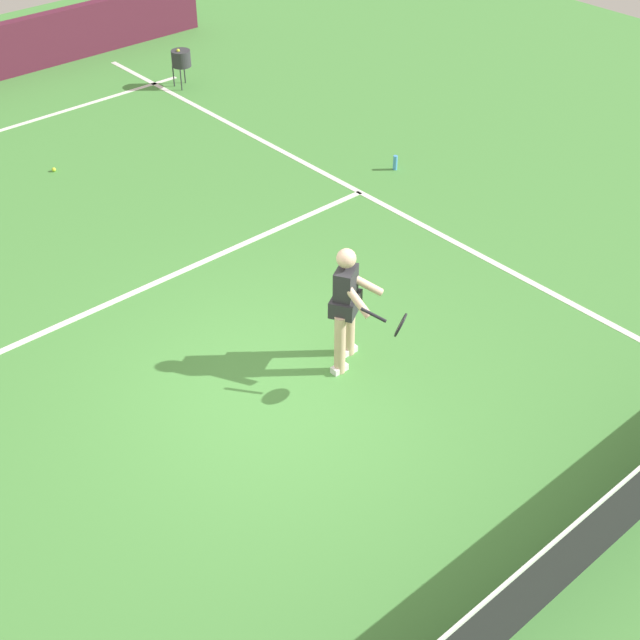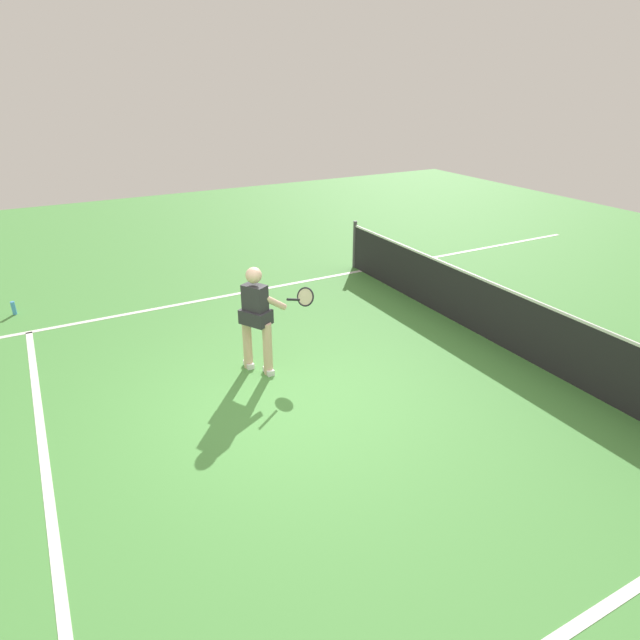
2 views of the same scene
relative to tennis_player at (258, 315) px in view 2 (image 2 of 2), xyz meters
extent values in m
plane|color=#4C9342|center=(0.95, -0.17, -0.85)|extent=(28.44, 28.44, 0.00)
cube|color=white|center=(0.95, -2.88, -0.84)|extent=(7.82, 0.10, 0.01)
cube|color=white|center=(-2.96, -0.17, -0.84)|extent=(0.10, 19.88, 0.01)
cylinder|color=#4C4C51|center=(-3.26, 3.59, -0.33)|extent=(0.08, 0.08, 1.03)
cube|color=#232326|center=(0.95, 3.59, -0.39)|extent=(8.34, 0.02, 0.91)
cube|color=white|center=(0.95, 3.59, 0.08)|extent=(8.34, 0.02, 0.04)
cylinder|color=beige|center=(-0.15, -0.12, -0.46)|extent=(0.13, 0.13, 0.78)
cylinder|color=beige|center=(0.16, 0.06, -0.46)|extent=(0.13, 0.13, 0.78)
cube|color=white|center=(-0.15, -0.12, -0.81)|extent=(0.20, 0.10, 0.08)
cube|color=white|center=(0.16, 0.06, -0.81)|extent=(0.20, 0.10, 0.08)
cube|color=#2D2D33|center=(0.01, -0.03, 0.19)|extent=(0.38, 0.33, 0.52)
cube|color=#2D2D33|center=(0.01, -0.03, -0.01)|extent=(0.49, 0.44, 0.20)
sphere|color=beige|center=(0.01, -0.03, 0.59)|extent=(0.22, 0.22, 0.22)
cylinder|color=beige|center=(-0.20, 0.03, 0.21)|extent=(0.44, 0.35, 0.37)
cylinder|color=beige|center=(0.06, 0.17, 0.21)|extent=(0.13, 0.48, 0.37)
cylinder|color=black|center=(0.10, 0.50, 0.17)|extent=(0.18, 0.27, 0.14)
torus|color=black|center=(-0.05, 0.76, 0.11)|extent=(0.31, 0.24, 0.28)
cylinder|color=beige|center=(-0.05, 0.76, 0.11)|extent=(0.25, 0.20, 0.23)
cylinder|color=#4C9EE5|center=(-3.90, -3.06, -0.73)|extent=(0.07, 0.07, 0.24)
camera|label=1|loc=(5.63, 5.89, 5.86)|focal=50.62mm
camera|label=2|loc=(6.41, -2.50, 3.01)|focal=30.50mm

